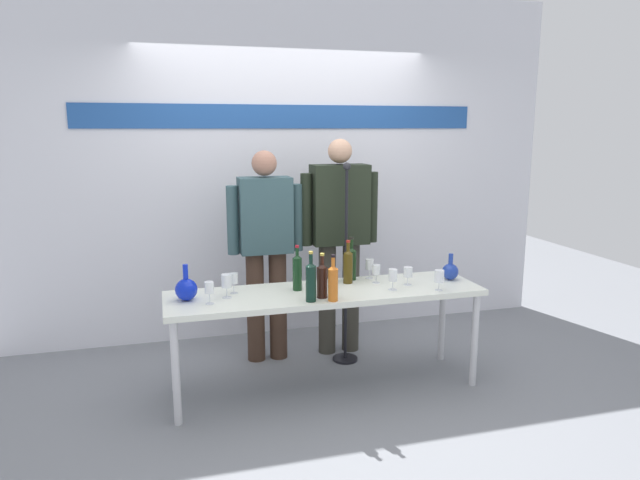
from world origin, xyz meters
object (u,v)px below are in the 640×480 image
Objects in this scene: decanter_blue_left at (186,289)px; wine_glass_right_1 at (393,276)px; display_table at (326,299)px; wine_bottle_0 at (333,282)px; presenter_right at (339,231)px; wine_glass_right_0 at (376,270)px; wine_glass_right_2 at (439,277)px; wine_bottle_2 at (297,271)px; wine_bottle_5 at (348,265)px; wine_glass_right_3 at (370,265)px; wine_glass_left_2 at (209,288)px; presenter_left at (266,243)px; wine_bottle_1 at (311,281)px; wine_glass_right_4 at (408,272)px; wine_bottle_4 at (351,262)px; wine_glass_left_0 at (234,279)px; microphone_stand at (346,296)px; wine_glass_left_1 at (227,281)px; decanter_blue_right at (450,271)px; wine_bottle_3 at (322,279)px.

wine_glass_right_1 is at bearing -5.80° from decanter_blue_left.
display_table is 0.31m from wine_bottle_0.
wine_glass_right_0 is (0.11, -0.55, -0.19)m from presenter_right.
wine_bottle_2 is at bearing 163.82° from wine_glass_right_2.
wine_glass_right_3 is at bearing 22.19° from wine_bottle_5.
display_table is at bearing 84.94° from wine_bottle_0.
wine_glass_left_2 is at bearing 175.73° from wine_glass_right_2.
presenter_left is at bearing 180.00° from presenter_right.
wine_bottle_1 is 0.72m from wine_glass_right_3.
wine_bottle_1 is at bearing -80.83° from presenter_left.
wine_bottle_4 is at bearing 144.48° from wine_glass_right_4.
presenter_left is 11.11× the size of wine_glass_right_1.
wine_glass_right_4 is (0.91, -0.66, -0.13)m from presenter_left.
presenter_right is at bearing 26.28° from decanter_blue_left.
wine_glass_left_0 is 1.08× the size of wine_glass_right_4.
wine_glass_right_3 is at bearing 28.97° from display_table.
wine_glass_right_0 is (0.71, -0.55, -0.13)m from presenter_left.
wine_bottle_0 is 0.80m from wine_glass_left_2.
microphone_stand reaches higher than wine_glass_right_1.
wine_bottle_1 reaches higher than wine_glass_right_0.
presenter_right is 10.94× the size of wine_glass_left_1.
display_table is at bearing -178.27° from decanter_blue_right.
presenter_left is 4.99× the size of wine_bottle_1.
wine_glass_left_2 is 1.57m from wine_glass_right_2.
presenter_right reaches higher than presenter_left.
decanter_blue_right is 0.94m from presenter_right.
wine_bottle_4 reaches higher than wine_bottle_0.
display_table is at bearing -1.28° from wine_glass_left_1.
wine_bottle_2 is 2.24× the size of wine_glass_left_0.
display_table is 0.50m from wine_glass_right_3.
wine_glass_left_2 reaches higher than wine_glass_right_0.
decanter_blue_right is 1.60m from wine_glass_left_0.
presenter_right reaches higher than display_table.
wine_bottle_5 is at bearing -105.51° from microphone_stand.
decanter_blue_left is 1.22× the size of decanter_blue_right.
wine_glass_left_1 is (-0.38, -0.63, -0.11)m from presenter_left.
presenter_left is 0.75m from microphone_stand.
wine_bottle_0 is at bearing -164.89° from wine_glass_right_1.
wine_glass_right_1 is 1.01× the size of wine_glass_right_3.
wine_glass_left_1 is at bearing -121.15° from presenter_left.
presenter_left reaches higher than decanter_blue_right.
wine_glass_right_0 is (-0.57, 0.06, 0.03)m from decanter_blue_right.
wine_glass_left_2 is at bearing 179.03° from wine_glass_right_1.
presenter_left is at bearing 58.85° from wine_glass_left_1.
wine_glass_right_3 is (0.48, 0.38, -0.02)m from wine_bottle_3.
wine_bottle_1 is 0.21× the size of microphone_stand.
wine_glass_right_0 is at bearing -37.85° from presenter_left.
presenter_left reaches higher than wine_glass_right_2.
presenter_left is at bearing 143.61° from wine_bottle_4.
decanter_blue_right is 1.16m from wine_bottle_1.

